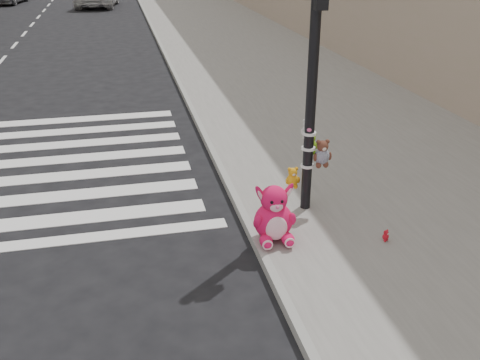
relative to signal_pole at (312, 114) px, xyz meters
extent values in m
plane|color=black|center=(-2.63, -1.81, -1.76)|extent=(120.00, 120.00, 0.00)
cube|color=slate|center=(2.37, 8.19, -1.69)|extent=(7.00, 80.00, 0.14)
cube|color=gray|center=(-1.08, 8.19, -1.69)|extent=(0.12, 80.00, 0.15)
cylinder|color=black|center=(-0.03, -0.01, 0.38)|extent=(0.16, 0.16, 4.00)
cylinder|color=white|center=(-0.03, -0.01, -0.87)|extent=(0.22, 0.22, 0.04)
cylinder|color=white|center=(-0.03, -0.01, -0.57)|extent=(0.22, 0.22, 0.04)
cylinder|color=white|center=(-0.03, -0.01, -0.32)|extent=(0.22, 0.22, 0.04)
ellipsoid|color=#EC1355|center=(-1.00, -1.10, -1.53)|extent=(0.20, 0.31, 0.16)
ellipsoid|color=#EC1355|center=(-0.67, -1.12, -1.53)|extent=(0.20, 0.31, 0.16)
ellipsoid|color=#EC1355|center=(-0.83, -0.86, -1.33)|extent=(0.60, 0.52, 0.58)
ellipsoid|color=#F9BFD1|center=(-0.84, -1.06, -1.34)|extent=(0.33, 0.13, 0.38)
sphere|color=#EC1355|center=(-0.83, -0.86, -0.96)|extent=(0.42, 0.42, 0.40)
ellipsoid|color=#EC1355|center=(-1.01, -0.83, -0.91)|extent=(0.28, 0.09, 0.40)
ellipsoid|color=#EC1355|center=(-0.64, -0.85, -0.91)|extent=(0.28, 0.09, 0.40)
camera|label=1|loc=(-2.83, -7.49, 2.50)|focal=40.00mm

